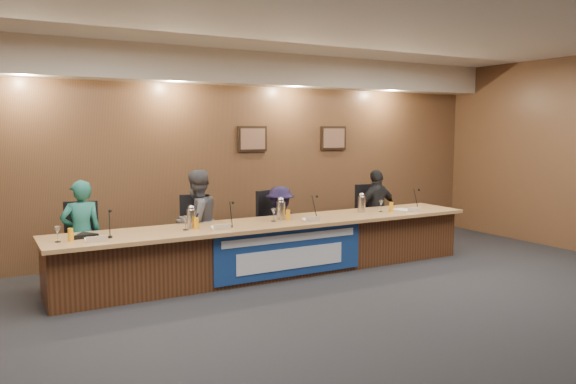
% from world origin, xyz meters
% --- Properties ---
extents(floor, '(10.00, 10.00, 0.00)m').
position_xyz_m(floor, '(0.00, 0.00, 0.00)').
color(floor, black).
rests_on(floor, ground).
extents(ceiling, '(10.00, 8.00, 0.04)m').
position_xyz_m(ceiling, '(0.00, 0.00, 3.20)').
color(ceiling, silver).
rests_on(ceiling, wall_back).
extents(wall_back, '(10.00, 0.04, 3.20)m').
position_xyz_m(wall_back, '(0.00, 4.00, 1.60)').
color(wall_back, brown).
rests_on(wall_back, floor).
extents(soffit, '(10.00, 0.50, 0.50)m').
position_xyz_m(soffit, '(0.00, 3.75, 2.95)').
color(soffit, beige).
rests_on(soffit, wall_back).
extents(dais_body, '(6.00, 0.80, 0.70)m').
position_xyz_m(dais_body, '(0.00, 2.40, 0.35)').
color(dais_body, '#4B2916').
rests_on(dais_body, floor).
extents(dais_top, '(6.10, 0.95, 0.05)m').
position_xyz_m(dais_top, '(0.00, 2.35, 0.72)').
color(dais_top, '#B2804C').
rests_on(dais_top, dais_body).
extents(banner, '(2.20, 0.02, 0.65)m').
position_xyz_m(banner, '(0.00, 1.99, 0.38)').
color(banner, navy).
rests_on(banner, dais_body).
extents(banner_text_upper, '(2.00, 0.01, 0.10)m').
position_xyz_m(banner_text_upper, '(0.00, 1.97, 0.58)').
color(banner_text_upper, silver).
rests_on(banner_text_upper, banner).
extents(banner_text_lower, '(1.60, 0.01, 0.28)m').
position_xyz_m(banner_text_lower, '(0.00, 1.97, 0.30)').
color(banner_text_lower, silver).
rests_on(banner_text_lower, banner).
extents(wall_photo_left, '(0.52, 0.04, 0.42)m').
position_xyz_m(wall_photo_left, '(0.40, 3.97, 1.85)').
color(wall_photo_left, black).
rests_on(wall_photo_left, wall_back).
extents(wall_photo_right, '(0.52, 0.04, 0.42)m').
position_xyz_m(wall_photo_right, '(2.00, 3.97, 1.85)').
color(wall_photo_right, black).
rests_on(wall_photo_right, wall_back).
extents(panelist_a, '(0.51, 0.35, 1.38)m').
position_xyz_m(panelist_a, '(-2.48, 2.96, 0.69)').
color(panelist_a, '#1C5F54').
rests_on(panelist_a, floor).
extents(panelist_b, '(0.87, 0.79, 1.45)m').
position_xyz_m(panelist_b, '(-0.95, 2.96, 0.73)').
color(panelist_b, '#48474C').
rests_on(panelist_b, floor).
extents(panelist_c, '(0.86, 0.68, 1.16)m').
position_xyz_m(panelist_c, '(0.37, 2.96, 0.58)').
color(panelist_c, black).
rests_on(panelist_c, floor).
extents(panelist_d, '(0.80, 0.36, 1.34)m').
position_xyz_m(panelist_d, '(2.20, 2.96, 0.67)').
color(panelist_d, black).
rests_on(panelist_d, floor).
extents(office_chair_a, '(0.58, 0.58, 0.08)m').
position_xyz_m(office_chair_a, '(-2.48, 3.06, 0.48)').
color(office_chair_a, black).
rests_on(office_chair_a, floor).
extents(office_chair_b, '(0.62, 0.62, 0.08)m').
position_xyz_m(office_chair_b, '(-0.95, 3.06, 0.48)').
color(office_chair_b, black).
rests_on(office_chair_b, floor).
extents(office_chair_c, '(0.59, 0.59, 0.08)m').
position_xyz_m(office_chair_c, '(0.37, 3.06, 0.48)').
color(office_chair_c, black).
rests_on(office_chair_c, floor).
extents(office_chair_d, '(0.51, 0.51, 0.08)m').
position_xyz_m(office_chair_d, '(2.20, 3.06, 0.48)').
color(office_chair_d, black).
rests_on(office_chair_d, floor).
extents(nameplate_a, '(0.24, 0.08, 0.10)m').
position_xyz_m(nameplate_a, '(-2.46, 2.06, 0.80)').
color(nameplate_a, white).
rests_on(nameplate_a, dais_top).
extents(microphone_a, '(0.07, 0.07, 0.02)m').
position_xyz_m(microphone_a, '(-2.28, 2.26, 0.76)').
color(microphone_a, black).
rests_on(microphone_a, dais_top).
extents(juice_glass_a, '(0.06, 0.06, 0.15)m').
position_xyz_m(juice_glass_a, '(-2.71, 2.26, 0.82)').
color(juice_glass_a, '#FFA512').
rests_on(juice_glass_a, dais_top).
extents(water_glass_a, '(0.08, 0.08, 0.18)m').
position_xyz_m(water_glass_a, '(-2.84, 2.28, 0.84)').
color(water_glass_a, silver).
rests_on(water_glass_a, dais_top).
extents(nameplate_b, '(0.24, 0.08, 0.10)m').
position_xyz_m(nameplate_b, '(-0.93, 2.09, 0.80)').
color(nameplate_b, white).
rests_on(nameplate_b, dais_top).
extents(microphone_b, '(0.07, 0.07, 0.02)m').
position_xyz_m(microphone_b, '(-0.77, 2.23, 0.76)').
color(microphone_b, black).
rests_on(microphone_b, dais_top).
extents(juice_glass_b, '(0.06, 0.06, 0.15)m').
position_xyz_m(juice_glass_b, '(-1.20, 2.29, 0.82)').
color(juice_glass_b, '#FFA512').
rests_on(juice_glass_b, dais_top).
extents(water_glass_b, '(0.08, 0.08, 0.18)m').
position_xyz_m(water_glass_b, '(-1.34, 2.30, 0.84)').
color(water_glass_b, silver).
rests_on(water_glass_b, dais_top).
extents(nameplate_c, '(0.24, 0.08, 0.10)m').
position_xyz_m(nameplate_c, '(0.39, 2.07, 0.80)').
color(nameplate_c, white).
rests_on(nameplate_c, dais_top).
extents(microphone_c, '(0.07, 0.07, 0.02)m').
position_xyz_m(microphone_c, '(0.52, 2.27, 0.76)').
color(microphone_c, black).
rests_on(microphone_c, dais_top).
extents(juice_glass_c, '(0.06, 0.06, 0.15)m').
position_xyz_m(juice_glass_c, '(0.15, 2.34, 0.82)').
color(juice_glass_c, '#FFA512').
rests_on(juice_glass_c, dais_top).
extents(water_glass_c, '(0.08, 0.08, 0.18)m').
position_xyz_m(water_glass_c, '(-0.07, 2.34, 0.84)').
color(water_glass_c, silver).
rests_on(water_glass_c, dais_top).
extents(nameplate_d, '(0.24, 0.08, 0.10)m').
position_xyz_m(nameplate_d, '(2.20, 2.08, 0.80)').
color(nameplate_d, white).
rests_on(nameplate_d, dais_top).
extents(microphone_d, '(0.07, 0.07, 0.02)m').
position_xyz_m(microphone_d, '(2.35, 2.23, 0.76)').
color(microphone_d, black).
rests_on(microphone_d, dais_top).
extents(juice_glass_d, '(0.06, 0.06, 0.15)m').
position_xyz_m(juice_glass_d, '(1.93, 2.26, 0.82)').
color(juice_glass_d, '#FFA512').
rests_on(juice_glass_d, dais_top).
extents(water_glass_d, '(0.08, 0.08, 0.18)m').
position_xyz_m(water_glass_d, '(1.78, 2.33, 0.84)').
color(water_glass_d, silver).
rests_on(water_glass_d, dais_top).
extents(carafe_left, '(0.12, 0.12, 0.24)m').
position_xyz_m(carafe_left, '(-1.23, 2.40, 0.87)').
color(carafe_left, silver).
rests_on(carafe_left, dais_top).
extents(carafe_mid, '(0.12, 0.12, 0.25)m').
position_xyz_m(carafe_mid, '(0.09, 2.42, 0.88)').
color(carafe_mid, silver).
rests_on(carafe_mid, dais_top).
extents(carafe_right, '(0.12, 0.12, 0.24)m').
position_xyz_m(carafe_right, '(1.49, 2.44, 0.87)').
color(carafe_right, silver).
rests_on(carafe_right, dais_top).
extents(speakerphone, '(0.32, 0.32, 0.05)m').
position_xyz_m(speakerphone, '(-2.52, 2.40, 0.78)').
color(speakerphone, black).
rests_on(speakerphone, dais_top).
extents(paper_stack, '(0.26, 0.33, 0.01)m').
position_xyz_m(paper_stack, '(2.23, 2.33, 0.75)').
color(paper_stack, white).
rests_on(paper_stack, dais_top).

